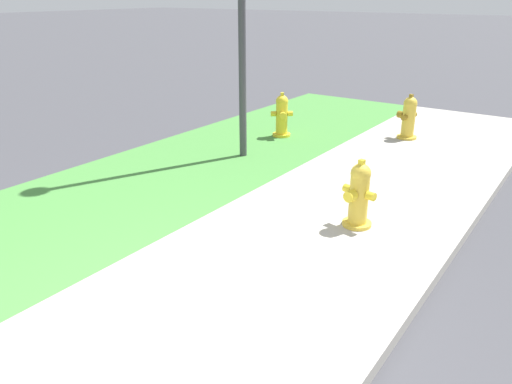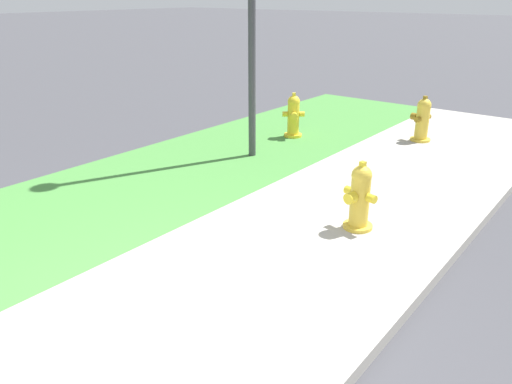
% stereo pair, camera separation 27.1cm
% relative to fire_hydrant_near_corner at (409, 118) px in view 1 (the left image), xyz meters
% --- Properties ---
extents(ground_plane, '(120.00, 120.00, 0.00)m').
position_rel_fire_hydrant_near_corner_xyz_m(ground_plane, '(-6.34, -0.45, -0.37)').
color(ground_plane, '#424247').
extents(sidewalk_pavement, '(18.00, 2.42, 0.01)m').
position_rel_fire_hydrant_near_corner_xyz_m(sidewalk_pavement, '(-6.34, -0.45, -0.37)').
color(sidewalk_pavement, '#ADA89E').
rests_on(sidewalk_pavement, ground).
extents(fire_hydrant_near_corner, '(0.41, 0.38, 0.77)m').
position_rel_fire_hydrant_near_corner_xyz_m(fire_hydrant_near_corner, '(0.00, 0.00, 0.00)').
color(fire_hydrant_near_corner, gold).
rests_on(fire_hydrant_near_corner, ground).
extents(fire_hydrant_by_grass_verge, '(0.35, 0.36, 0.77)m').
position_rel_fire_hydrant_near_corner_xyz_m(fire_hydrant_by_grass_verge, '(-1.11, 1.86, -0.00)').
color(fire_hydrant_by_grass_verge, yellow).
rests_on(fire_hydrant_by_grass_verge, ground).
extents(fire_hydrant_far_end, '(0.37, 0.39, 0.76)m').
position_rel_fire_hydrant_near_corner_xyz_m(fire_hydrant_far_end, '(-3.73, -0.75, -0.01)').
color(fire_hydrant_far_end, gold).
rests_on(fire_hydrant_far_end, ground).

